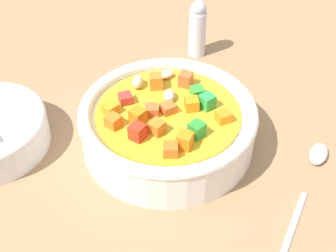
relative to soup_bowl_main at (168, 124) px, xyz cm
name	(u,v)px	position (x,y,z in cm)	size (l,w,h in cm)	color
ground_plane	(168,148)	(0.01, 0.00, -4.11)	(140.00, 140.00, 2.00)	#9E754F
soup_bowl_main	(168,124)	(0.00, 0.00, 0.00)	(20.76, 20.76, 6.74)	white
spoon	(307,186)	(13.67, -9.98, -2.66)	(13.39, 17.02, 1.03)	silver
pepper_shaker	(197,28)	(7.95, 18.61, 1.28)	(2.61, 2.61, 8.78)	silver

